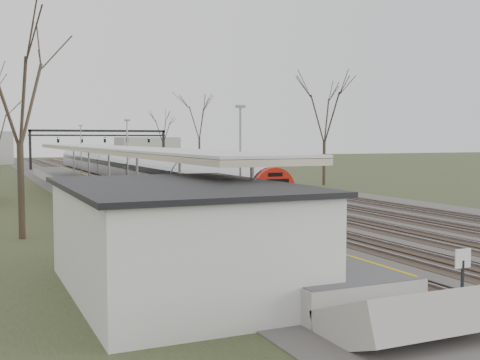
% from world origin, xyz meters
% --- Properties ---
extents(track_bed, '(24.00, 160.00, 0.22)m').
position_xyz_m(track_bed, '(0.26, 55.00, 0.06)').
color(track_bed, '#474442').
rests_on(track_bed, ground).
extents(platform, '(3.50, 69.00, 1.00)m').
position_xyz_m(platform, '(-9.05, 37.50, 0.50)').
color(platform, '#9E9B93').
rests_on(platform, ground).
extents(canopy, '(4.10, 50.00, 3.11)m').
position_xyz_m(canopy, '(-9.05, 32.99, 3.93)').
color(canopy, slate).
rests_on(canopy, platform).
extents(station_building, '(6.00, 9.00, 3.20)m').
position_xyz_m(station_building, '(-12.50, 8.00, 1.60)').
color(station_building, silver).
rests_on(station_building, ground).
extents(signal_gantry, '(21.00, 0.59, 6.08)m').
position_xyz_m(signal_gantry, '(0.29, 84.99, 4.91)').
color(signal_gantry, black).
rests_on(signal_gantry, ground).
extents(tree_west_near, '(5.00, 5.00, 10.30)m').
position_xyz_m(tree_west_near, '(-16.00, 20.00, 7.29)').
color(tree_west_near, '#2D231C').
rests_on(tree_west_near, ground).
extents(tree_east_far, '(5.00, 5.00, 10.30)m').
position_xyz_m(tree_east_far, '(14.00, 42.00, 7.29)').
color(tree_east_far, '#2D231C').
rests_on(tree_east_far, ground).
extents(train_near, '(2.62, 75.21, 3.05)m').
position_xyz_m(train_near, '(-2.50, 58.21, 1.48)').
color(train_near, '#AAADB4').
rests_on(train_near, ground).
extents(train_far, '(2.62, 45.21, 3.05)m').
position_xyz_m(train_far, '(4.50, 84.70, 1.48)').
color(train_far, '#AAADB4').
rests_on(train_far, ground).
extents(passenger, '(0.60, 0.73, 1.71)m').
position_xyz_m(passenger, '(-9.23, 18.87, 1.86)').
color(passenger, '#293D50').
rests_on(passenger, platform).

